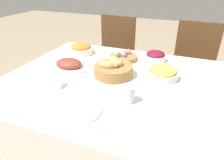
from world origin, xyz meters
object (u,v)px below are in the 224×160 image
at_px(fork, 53,104).
at_px(knife, 105,117).
at_px(dinner_plate, 78,109).
at_px(butter_dish, 56,83).
at_px(chair_far_left, 114,58).
at_px(carrot_bowl, 81,49).
at_px(drinking_cup, 129,94).
at_px(beet_salad_bowl, 155,56).
at_px(pineapple_bowl, 163,73).
at_px(egg_basket, 123,57).
at_px(ham_platter, 69,64).
at_px(chair_far_right, 192,69).
at_px(bread_basket, 113,69).
at_px(spoon, 111,118).

bearing_deg(fork, knife, 3.94).
distance_m(dinner_plate, butter_dish, 0.31).
height_order(chair_far_left, carrot_bowl, chair_far_left).
distance_m(fork, drinking_cup, 0.41).
bearing_deg(beet_salad_bowl, pineapple_bowl, -70.79).
distance_m(egg_basket, pineapple_bowl, 0.41).
relative_size(ham_platter, drinking_cup, 3.28).
bearing_deg(butter_dish, egg_basket, 66.04).
distance_m(chair_far_right, ham_platter, 1.28).
xyz_separation_m(egg_basket, dinner_plate, (0.00, -0.73, -0.02)).
bearing_deg(drinking_cup, chair_far_right, 74.13).
bearing_deg(butter_dish, dinner_plate, -34.77).
height_order(beet_salad_bowl, drinking_cup, drinking_cup).
xyz_separation_m(bread_basket, fork, (-0.18, -0.44, -0.05)).
bearing_deg(pineapple_bowl, spoon, -107.47).
bearing_deg(pineapple_bowl, bread_basket, -165.88).
bearing_deg(chair_far_right, dinner_plate, -109.64).
bearing_deg(butter_dish, pineapple_bowl, 29.99).
height_order(dinner_plate, knife, dinner_plate).
bearing_deg(chair_far_right, egg_basket, -130.00).
bearing_deg(beet_salad_bowl, dinner_plate, -106.72).
bearing_deg(dinner_plate, drinking_cup, 37.45).
relative_size(bread_basket, pineapple_bowl, 1.27).
xyz_separation_m(beet_salad_bowl, drinking_cup, (-0.02, -0.64, 0.01)).
distance_m(carrot_bowl, pineapple_bowl, 0.76).
relative_size(dinner_plate, butter_dish, 2.44).
xyz_separation_m(ham_platter, carrot_bowl, (-0.06, 0.29, 0.02)).
bearing_deg(egg_basket, ham_platter, -137.96).
height_order(dinner_plate, drinking_cup, drinking_cup).
relative_size(egg_basket, drinking_cup, 2.38).
height_order(chair_far_right, drinking_cup, chair_far_right).
height_order(egg_basket, drinking_cup, drinking_cup).
relative_size(egg_basket, butter_dish, 2.14).
relative_size(chair_far_left, fork, 4.87).
bearing_deg(drinking_cup, ham_platter, 153.61).
bearing_deg(carrot_bowl, egg_basket, 0.56).
height_order(chair_far_left, ham_platter, chair_far_left).
bearing_deg(egg_basket, chair_far_right, 47.15).
height_order(chair_far_left, pineapple_bowl, chair_far_left).
relative_size(chair_far_left, egg_basket, 4.36).
distance_m(bread_basket, spoon, 0.47).
bearing_deg(chair_far_left, fork, -79.63).
bearing_deg(ham_platter, dinner_plate, -53.41).
bearing_deg(chair_far_right, drinking_cup, -103.02).
distance_m(ham_platter, pineapple_bowl, 0.68).
bearing_deg(bread_basket, butter_dish, -136.30).
xyz_separation_m(chair_far_right, carrot_bowl, (-0.94, -0.60, 0.29)).
height_order(dinner_plate, butter_dish, butter_dish).
distance_m(chair_far_right, knife, 1.42).
height_order(chair_far_left, bread_basket, chair_far_left).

